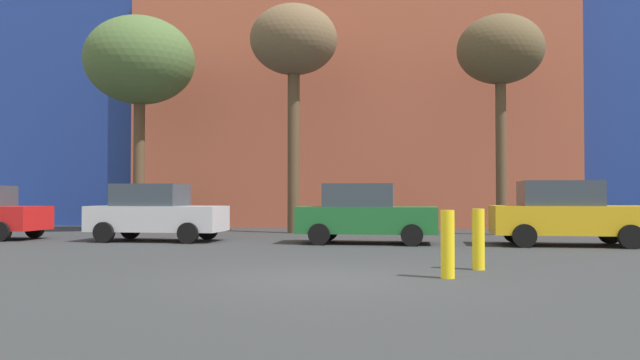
% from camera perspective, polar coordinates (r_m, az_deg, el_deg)
% --- Properties ---
extents(ground_plane, '(200.00, 200.00, 0.00)m').
position_cam_1_polar(ground_plane, '(11.26, -0.18, -8.75)').
color(ground_plane, '#2D3033').
extents(building_backdrop, '(36.72, 11.20, 12.80)m').
position_cam_1_polar(building_backdrop, '(34.23, 3.32, 5.43)').
color(building_backdrop, '#B2563D').
rests_on(building_backdrop, ground_plane).
extents(parked_car_1, '(4.19, 2.06, 1.82)m').
position_cam_1_polar(parked_car_1, '(21.09, -14.36, -2.83)').
color(parked_car_1, silver).
rests_on(parked_car_1, ground_plane).
extents(parked_car_2, '(4.17, 2.04, 1.81)m').
position_cam_1_polar(parked_car_2, '(19.49, 4.04, -3.00)').
color(parked_car_2, '#1E662D').
rests_on(parked_car_2, ground_plane).
extents(parked_car_3, '(4.32, 2.12, 1.87)m').
position_cam_1_polar(parked_car_3, '(19.89, 21.00, -2.78)').
color(parked_car_3, gold).
rests_on(parked_car_3, ground_plane).
extents(bare_tree_0, '(3.21, 3.21, 8.18)m').
position_cam_1_polar(bare_tree_0, '(25.28, 15.71, 10.81)').
color(bare_tree_0, brown).
rests_on(bare_tree_0, ground_plane).
extents(bare_tree_1, '(4.38, 4.38, 8.62)m').
position_cam_1_polar(bare_tree_1, '(27.09, -15.71, 10.04)').
color(bare_tree_1, brown).
rests_on(bare_tree_1, ground_plane).
extents(bare_tree_2, '(3.42, 3.42, 8.91)m').
position_cam_1_polar(bare_tree_2, '(25.64, -2.35, 11.94)').
color(bare_tree_2, brown).
rests_on(bare_tree_2, ground_plane).
extents(bollard_yellow_0, '(0.24, 0.24, 1.19)m').
position_cam_1_polar(bollard_yellow_0, '(12.90, 13.88, -5.13)').
color(bollard_yellow_0, yellow).
rests_on(bollard_yellow_0, ground_plane).
extents(bollard_yellow_1, '(0.24, 0.24, 1.19)m').
position_cam_1_polar(bollard_yellow_1, '(11.46, 11.26, -5.61)').
color(bollard_yellow_1, yellow).
rests_on(bollard_yellow_1, ground_plane).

